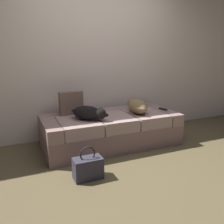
{
  "coord_description": "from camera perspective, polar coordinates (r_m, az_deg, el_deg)",
  "views": [
    {
      "loc": [
        -1.36,
        -2.19,
        1.4
      ],
      "look_at": [
        0.0,
        0.95,
        0.52
      ],
      "focal_mm": 39.1,
      "sensor_mm": 36.0,
      "label": 1
    }
  ],
  "objects": [
    {
      "name": "tv_remote",
      "position": [
        3.95,
        11.8,
        0.68
      ],
      "size": [
        0.07,
        0.16,
        0.02
      ],
      "primitive_type": "cube",
      "rotation": [
        0.0,
        0.0,
        0.18
      ],
      "color": "black",
      "rests_on": "couch"
    },
    {
      "name": "ground_plane",
      "position": [
        2.93,
        7.64,
        -14.19
      ],
      "size": [
        10.0,
        10.0,
        0.0
      ],
      "primitive_type": "plane",
      "color": "brown"
    },
    {
      "name": "dog_dark",
      "position": [
        3.31,
        -5.32,
        -0.2
      ],
      "size": [
        0.47,
        0.47,
        0.19
      ],
      "color": "black",
      "rests_on": "couch"
    },
    {
      "name": "handbag",
      "position": [
        2.78,
        -5.65,
        -12.85
      ],
      "size": [
        0.32,
        0.18,
        0.38
      ],
      "color": "#343140",
      "rests_on": "ground"
    },
    {
      "name": "couch",
      "position": [
        3.66,
        -0.32,
        -4.16
      ],
      "size": [
        1.98,
        0.9,
        0.47
      ],
      "color": "#826361",
      "rests_on": "ground"
    },
    {
      "name": "dog_tan",
      "position": [
        3.7,
        5.82,
        1.44
      ],
      "size": [
        0.31,
        0.6,
        0.2
      ],
      "color": "olive",
      "rests_on": "couch"
    },
    {
      "name": "back_wall",
      "position": [
        4.04,
        -3.9,
        14.44
      ],
      "size": [
        6.4,
        0.1,
        2.8
      ],
      "primitive_type": "cube",
      "color": "silver",
      "rests_on": "ground"
    },
    {
      "name": "throw_pillow",
      "position": [
        3.61,
        -9.55,
        2.1
      ],
      "size": [
        0.34,
        0.13,
        0.34
      ],
      "primitive_type": "cube",
      "rotation": [
        0.0,
        0.0,
        0.03
      ],
      "color": "#775C4F",
      "rests_on": "couch"
    }
  ]
}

